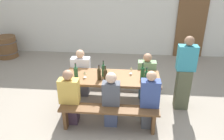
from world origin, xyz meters
name	(u,v)px	position (x,y,z in m)	size (l,w,h in m)	color
ground_plane	(112,108)	(0.00, 0.00, 0.00)	(24.00, 24.00, 0.00)	gray
back_wall	(121,5)	(0.00, 3.35, 1.60)	(14.00, 0.20, 3.20)	silver
wooden_door	(191,25)	(2.23, 3.21, 1.05)	(0.90, 0.06, 2.10)	brown
tasting_table	(112,81)	(0.00, 0.00, 0.66)	(1.92, 0.74, 0.75)	brown
bench_near	(109,113)	(0.00, -0.67, 0.35)	(1.82, 0.30, 0.45)	brown
bench_far	(114,79)	(0.00, 0.67, 0.35)	(1.82, 0.30, 0.45)	brown
wine_bottle_0	(99,74)	(-0.24, -0.14, 0.87)	(0.07, 0.07, 0.31)	#332814
wine_bottle_1	(76,73)	(-0.70, -0.14, 0.88)	(0.08, 0.08, 0.33)	#234C2D
wine_bottle_2	(105,75)	(-0.11, -0.19, 0.87)	(0.07, 0.07, 0.33)	#332814
wine_bottle_3	(142,73)	(0.60, -0.03, 0.88)	(0.08, 0.08, 0.34)	#194723
wine_bottle_4	(103,70)	(-0.18, 0.02, 0.88)	(0.07, 0.07, 0.34)	#234C2D
wine_bottle_5	(146,77)	(0.66, -0.21, 0.88)	(0.08, 0.08, 0.33)	#194723
wine_glass_0	(85,73)	(-0.53, -0.07, 0.85)	(0.06, 0.06, 0.15)	silver
wine_glass_1	(131,69)	(0.38, 0.18, 0.86)	(0.06, 0.06, 0.16)	silver
seated_guest_near_0	(70,99)	(-0.75, -0.52, 0.52)	(0.37, 0.24, 1.11)	#453040
seated_guest_near_1	(111,100)	(0.03, -0.52, 0.53)	(0.32, 0.24, 1.09)	#464F70
seated_guest_near_2	(149,101)	(0.73, -0.52, 0.54)	(0.34, 0.24, 1.15)	#505259
seated_guest_far_0	(81,74)	(-0.75, 0.52, 0.52)	(0.42, 0.24, 1.11)	#4F4E56
seated_guest_far_1	(146,77)	(0.73, 0.52, 0.50)	(0.39, 0.24, 1.07)	#35576C
standing_host	(184,75)	(1.46, 0.16, 0.76)	(0.37, 0.24, 1.58)	#4F533A
wine_barrel	(6,47)	(-3.67, 2.67, 0.35)	(0.69, 0.69, 0.69)	brown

